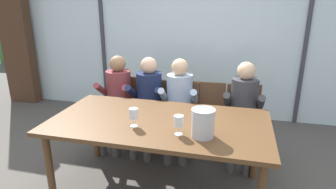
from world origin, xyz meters
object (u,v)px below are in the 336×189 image
object	(u,v)px
chair_left_of_center	(153,108)
chair_right_of_center	(208,112)
person_charcoal_jacket	(243,106)
wine_glass_near_bucket	(179,122)
person_navy_polo	(148,98)
chair_center	(181,110)
person_maroon_top	(117,96)
chair_near_window_right	(243,115)
dining_table	(159,127)
wine_glass_by_left_taster	(134,114)
person_pale_blue_shirt	(179,101)
ice_bucket_primary	(203,123)
chair_near_curtain	(123,104)

from	to	relation	value
chair_left_of_center	chair_right_of_center	xyz separation A→B (m)	(0.72, 0.03, 0.00)
person_charcoal_jacket	wine_glass_near_bucket	xyz separation A→B (m)	(-0.55, -1.08, 0.20)
person_navy_polo	person_charcoal_jacket	distance (m)	1.18
chair_center	person_maroon_top	distance (m)	0.85
chair_near_window_right	person_maroon_top	world-z (taller)	person_maroon_top
chair_left_of_center	chair_right_of_center	world-z (taller)	same
person_navy_polo	wine_glass_near_bucket	xyz separation A→B (m)	(0.63, -1.08, 0.20)
dining_table	wine_glass_by_left_taster	size ratio (longest dim) A/B	12.07
person_navy_polo	person_pale_blue_shirt	world-z (taller)	same
person_maroon_top	ice_bucket_primary	xyz separation A→B (m)	(1.26, -1.06, 0.21)
chair_right_of_center	person_charcoal_jacket	distance (m)	0.48
chair_near_curtain	dining_table	bearing A→B (deg)	-46.79
dining_table	wine_glass_by_left_taster	bearing A→B (deg)	-134.35
chair_center	person_maroon_top	size ratio (longest dim) A/B	0.74
chair_right_of_center	person_pale_blue_shirt	distance (m)	0.42
wine_glass_by_left_taster	chair_center	bearing A→B (deg)	79.94
dining_table	chair_left_of_center	bearing A→B (deg)	110.51
person_pale_blue_shirt	chair_near_curtain	bearing A→B (deg)	162.92
person_charcoal_jacket	wine_glass_by_left_taster	xyz separation A→B (m)	(-0.98, -1.01, 0.21)
chair_near_curtain	ice_bucket_primary	size ratio (longest dim) A/B	3.58
person_pale_blue_shirt	wine_glass_near_bucket	world-z (taller)	person_pale_blue_shirt
person_pale_blue_shirt	person_maroon_top	bearing A→B (deg)	174.61
chair_right_of_center	person_maroon_top	bearing A→B (deg)	-175.06
person_navy_polo	person_pale_blue_shirt	bearing A→B (deg)	0.23
ice_bucket_primary	person_navy_polo	bearing A→B (deg)	128.27
chair_center	chair_right_of_center	bearing A→B (deg)	10.11
chair_right_of_center	wine_glass_near_bucket	size ratio (longest dim) A/B	5.11
dining_table	wine_glass_near_bucket	bearing A→B (deg)	-45.97
chair_near_curtain	person_charcoal_jacket	bearing A→B (deg)	-2.05
person_charcoal_jacket	wine_glass_by_left_taster	size ratio (longest dim) A/B	6.95
person_maroon_top	person_navy_polo	bearing A→B (deg)	-0.33
chair_near_curtain	chair_left_of_center	world-z (taller)	same
person_pale_blue_shirt	ice_bucket_primary	distance (m)	1.17
chair_near_window_right	person_navy_polo	bearing A→B (deg)	-179.71
chair_left_of_center	person_navy_polo	distance (m)	0.21
chair_near_window_right	wine_glass_by_left_taster	size ratio (longest dim) A/B	5.11
person_pale_blue_shirt	ice_bucket_primary	size ratio (longest dim) A/B	4.87
dining_table	person_pale_blue_shirt	bearing A→B (deg)	88.70
chair_left_of_center	wine_glass_near_bucket	bearing A→B (deg)	-57.11
chair_center	person_pale_blue_shirt	world-z (taller)	person_pale_blue_shirt
person_pale_blue_shirt	person_charcoal_jacket	bearing A→B (deg)	-5.43
chair_center	wine_glass_near_bucket	size ratio (longest dim) A/B	5.11
ice_bucket_primary	chair_left_of_center	bearing A→B (deg)	124.21
chair_left_of_center	person_navy_polo	bearing A→B (deg)	-100.37
chair_near_window_right	chair_left_of_center	bearing A→B (deg)	174.68
chair_near_curtain	chair_near_window_right	distance (m)	1.61
chair_near_curtain	chair_center	xyz separation A→B (m)	(0.83, -0.03, 0.00)
chair_center	chair_near_window_right	world-z (taller)	same
chair_center	chair_near_curtain	bearing A→B (deg)	-173.82
dining_table	person_navy_polo	bearing A→B (deg)	115.24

